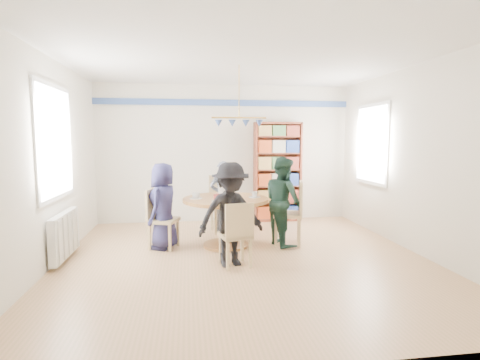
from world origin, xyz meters
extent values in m
plane|color=tan|center=(0.00, 0.00, 0.00)|extent=(5.00, 5.00, 0.00)
plane|color=white|center=(0.00, 0.00, 2.70)|extent=(5.00, 5.00, 0.00)
plane|color=silver|center=(0.00, 2.50, 1.35)|extent=(5.00, 0.00, 5.00)
plane|color=silver|center=(0.00, -2.50, 1.35)|extent=(5.00, 0.00, 5.00)
plane|color=silver|center=(-2.50, 0.00, 1.35)|extent=(0.00, 5.00, 5.00)
plane|color=silver|center=(2.50, 0.00, 1.35)|extent=(0.00, 5.00, 5.00)
cube|color=#324E8B|center=(0.00, 2.48, 2.35)|extent=(5.00, 0.02, 0.12)
cube|color=white|center=(-2.48, 0.30, 1.60)|extent=(0.03, 1.32, 1.52)
cube|color=white|center=(-2.46, 0.30, 1.60)|extent=(0.01, 1.20, 1.40)
cube|color=white|center=(2.48, 1.30, 1.55)|extent=(0.03, 1.12, 1.42)
cube|color=white|center=(2.46, 1.30, 1.55)|extent=(0.01, 1.00, 1.30)
cylinder|color=gold|center=(0.00, 0.50, 2.33)|extent=(0.01, 0.01, 0.75)
cylinder|color=gold|center=(0.00, 0.50, 1.95)|extent=(0.80, 0.02, 0.02)
cone|color=#3C5DA9|center=(-0.30, 0.50, 1.87)|extent=(0.11, 0.11, 0.10)
cone|color=#3C5DA9|center=(-0.10, 0.50, 1.87)|extent=(0.11, 0.11, 0.10)
cone|color=#3C5DA9|center=(0.10, 0.50, 1.87)|extent=(0.11, 0.11, 0.10)
cone|color=#3C5DA9|center=(0.30, 0.50, 1.87)|extent=(0.11, 0.11, 0.10)
cube|color=silver|center=(-2.42, 0.30, 0.35)|extent=(0.10, 1.00, 0.60)
cube|color=silver|center=(-2.36, -0.10, 0.35)|extent=(0.02, 0.06, 0.56)
cube|color=silver|center=(-2.36, 0.10, 0.35)|extent=(0.02, 0.06, 0.56)
cube|color=silver|center=(-2.36, 0.30, 0.35)|extent=(0.02, 0.06, 0.56)
cube|color=silver|center=(-2.36, 0.50, 0.35)|extent=(0.02, 0.06, 0.56)
cube|color=silver|center=(-2.36, 0.70, 0.35)|extent=(0.02, 0.06, 0.56)
cylinder|color=#966231|center=(-0.18, 0.65, 0.72)|extent=(1.30, 1.30, 0.05)
cylinder|color=#966231|center=(-0.18, 0.65, 0.35)|extent=(0.16, 0.16, 0.70)
cylinder|color=#966231|center=(-0.18, 0.65, 0.02)|extent=(0.70, 0.70, 0.04)
cube|color=#CEB47E|center=(-1.12, 0.69, 0.43)|extent=(0.51, 0.51, 0.05)
cube|color=#CEB47E|center=(-1.29, 0.75, 0.66)|extent=(0.17, 0.39, 0.47)
cube|color=#CEB47E|center=(-1.02, 0.48, 0.20)|extent=(0.05, 0.05, 0.41)
cube|color=#CEB47E|center=(-0.92, 0.78, 0.20)|extent=(0.05, 0.05, 0.41)
cube|color=#CEB47E|center=(-1.33, 0.59, 0.20)|extent=(0.05, 0.05, 0.41)
cube|color=#CEB47E|center=(-1.22, 0.89, 0.20)|extent=(0.05, 0.05, 0.41)
cube|color=#CEB47E|center=(0.79, 0.66, 0.47)|extent=(0.54, 0.54, 0.05)
cube|color=#CEB47E|center=(0.98, 0.61, 0.73)|extent=(0.16, 0.43, 0.52)
cube|color=#CEB47E|center=(0.67, 0.88, 0.22)|extent=(0.05, 0.05, 0.45)
cube|color=#CEB47E|center=(0.58, 0.54, 0.22)|extent=(0.05, 0.05, 0.45)
cube|color=#CEB47E|center=(1.01, 0.79, 0.22)|extent=(0.05, 0.05, 0.45)
cube|color=#CEB47E|center=(0.92, 0.44, 0.22)|extent=(0.05, 0.05, 0.45)
cube|color=#CEB47E|center=(-0.13, 1.56, 0.47)|extent=(0.49, 0.49, 0.05)
cube|color=#CEB47E|center=(-0.16, 1.76, 0.73)|extent=(0.44, 0.10, 0.52)
cube|color=#CEB47E|center=(-0.29, 1.36, 0.23)|extent=(0.05, 0.05, 0.45)
cube|color=#CEB47E|center=(0.07, 1.41, 0.23)|extent=(0.05, 0.05, 0.45)
cube|color=#CEB47E|center=(-0.33, 1.72, 0.23)|extent=(0.05, 0.05, 0.45)
cube|color=#CEB47E|center=(0.02, 1.76, 0.23)|extent=(0.05, 0.05, 0.45)
cube|color=#CEB47E|center=(-0.15, -0.25, 0.40)|extent=(0.44, 0.44, 0.04)
cube|color=#CEB47E|center=(-0.12, -0.42, 0.63)|extent=(0.37, 0.11, 0.45)
cube|color=#CEB47E|center=(-0.04, -0.07, 0.19)|extent=(0.04, 0.04, 0.38)
cube|color=#CEB47E|center=(-0.33, -0.14, 0.19)|extent=(0.04, 0.04, 0.38)
cube|color=#CEB47E|center=(0.03, -0.37, 0.19)|extent=(0.04, 0.04, 0.38)
cube|color=#CEB47E|center=(-0.27, -0.43, 0.19)|extent=(0.04, 0.04, 0.38)
imported|color=#1D1C3E|center=(-1.12, 0.68, 0.65)|extent=(0.61, 0.74, 1.29)
imported|color=#162D23|center=(0.71, 0.62, 0.69)|extent=(0.68, 0.78, 1.37)
imported|color=gray|center=(-0.14, 1.50, 0.63)|extent=(0.48, 0.33, 1.26)
imported|color=black|center=(-0.21, -0.23, 0.67)|extent=(0.97, 0.70, 1.35)
cube|color=maroon|center=(0.58, 2.34, 0.99)|extent=(0.04, 0.28, 1.97)
cube|color=maroon|center=(1.48, 2.34, 0.99)|extent=(0.04, 0.28, 1.97)
cube|color=maroon|center=(1.03, 2.34, 1.95)|extent=(0.94, 0.28, 0.04)
cube|color=maroon|center=(1.03, 2.34, 0.03)|extent=(0.94, 0.28, 0.06)
cube|color=maroon|center=(1.03, 2.47, 0.99)|extent=(0.94, 0.02, 1.97)
cube|color=maroon|center=(1.03, 2.34, 0.38)|extent=(0.88, 0.26, 0.02)
cube|color=maroon|center=(1.03, 2.34, 0.70)|extent=(0.88, 0.26, 0.02)
cube|color=maroon|center=(1.03, 2.34, 1.03)|extent=(0.88, 0.26, 0.02)
cube|color=maroon|center=(1.03, 2.34, 1.36)|extent=(0.88, 0.26, 0.02)
cube|color=maroon|center=(1.03, 2.34, 1.69)|extent=(0.88, 0.26, 0.02)
cube|color=#B7451C|center=(0.75, 2.32, 0.18)|extent=(0.26, 0.21, 0.24)
cube|color=beige|center=(1.03, 2.32, 0.18)|extent=(0.26, 0.21, 0.24)
cube|color=navy|center=(1.32, 2.32, 0.18)|extent=(0.26, 0.21, 0.24)
cube|color=tan|center=(0.75, 2.32, 0.51)|extent=(0.26, 0.21, 0.24)
cube|color=#45713F|center=(1.03, 2.32, 0.51)|extent=(0.26, 0.21, 0.24)
cube|color=maroon|center=(1.32, 2.32, 0.51)|extent=(0.26, 0.21, 0.24)
cube|color=#B7451C|center=(0.75, 2.32, 0.84)|extent=(0.26, 0.21, 0.24)
cube|color=beige|center=(1.03, 2.32, 0.84)|extent=(0.26, 0.21, 0.24)
cube|color=navy|center=(1.32, 2.32, 0.84)|extent=(0.26, 0.21, 0.24)
cube|color=tan|center=(0.75, 2.32, 1.17)|extent=(0.26, 0.21, 0.24)
cube|color=#45713F|center=(1.03, 2.32, 1.17)|extent=(0.26, 0.21, 0.24)
cube|color=maroon|center=(1.32, 2.32, 1.17)|extent=(0.26, 0.21, 0.24)
cube|color=#B7451C|center=(0.75, 2.32, 1.49)|extent=(0.26, 0.21, 0.24)
cube|color=beige|center=(1.03, 2.32, 1.49)|extent=(0.26, 0.21, 0.24)
cube|color=navy|center=(1.32, 2.32, 1.49)|extent=(0.26, 0.21, 0.24)
cube|color=tan|center=(0.75, 2.32, 1.80)|extent=(0.26, 0.21, 0.20)
cube|color=#45713F|center=(1.03, 2.32, 1.80)|extent=(0.26, 0.21, 0.20)
cube|color=maroon|center=(1.32, 2.32, 1.80)|extent=(0.26, 0.21, 0.20)
cylinder|color=white|center=(-0.23, 0.73, 0.86)|extent=(0.11, 0.11, 0.22)
sphere|color=white|center=(-0.23, 0.73, 0.97)|extent=(0.08, 0.08, 0.08)
cylinder|color=silver|center=(-0.07, 0.77, 0.88)|extent=(0.07, 0.07, 0.26)
cylinder|color=#3C5DA9|center=(-0.07, 0.77, 1.02)|extent=(0.03, 0.03, 0.03)
cylinder|color=white|center=(-0.14, 0.92, 0.76)|extent=(0.28, 0.28, 0.01)
cylinder|color=maroon|center=(-0.14, 0.92, 0.80)|extent=(0.22, 0.22, 0.08)
cylinder|color=white|center=(-0.28, 0.37, 0.76)|extent=(0.28, 0.28, 0.01)
cylinder|color=maroon|center=(-0.28, 0.37, 0.80)|extent=(0.22, 0.22, 0.08)
cylinder|color=white|center=(-0.63, 0.66, 0.75)|extent=(0.19, 0.19, 0.01)
imported|color=white|center=(-0.63, 0.66, 0.80)|extent=(0.11, 0.11, 0.09)
cylinder|color=white|center=(0.26, 0.66, 0.75)|extent=(0.19, 0.19, 0.01)
imported|color=white|center=(0.26, 0.66, 0.79)|extent=(0.09, 0.09, 0.09)
cylinder|color=white|center=(-0.18, 1.10, 0.75)|extent=(0.19, 0.19, 0.01)
imported|color=white|center=(-0.18, 1.10, 0.80)|extent=(0.11, 0.11, 0.09)
cylinder|color=white|center=(-0.18, 0.21, 0.75)|extent=(0.19, 0.19, 0.01)
imported|color=white|center=(-0.18, 0.21, 0.79)|extent=(0.09, 0.09, 0.09)
camera|label=1|loc=(-0.76, -4.94, 1.64)|focal=28.00mm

